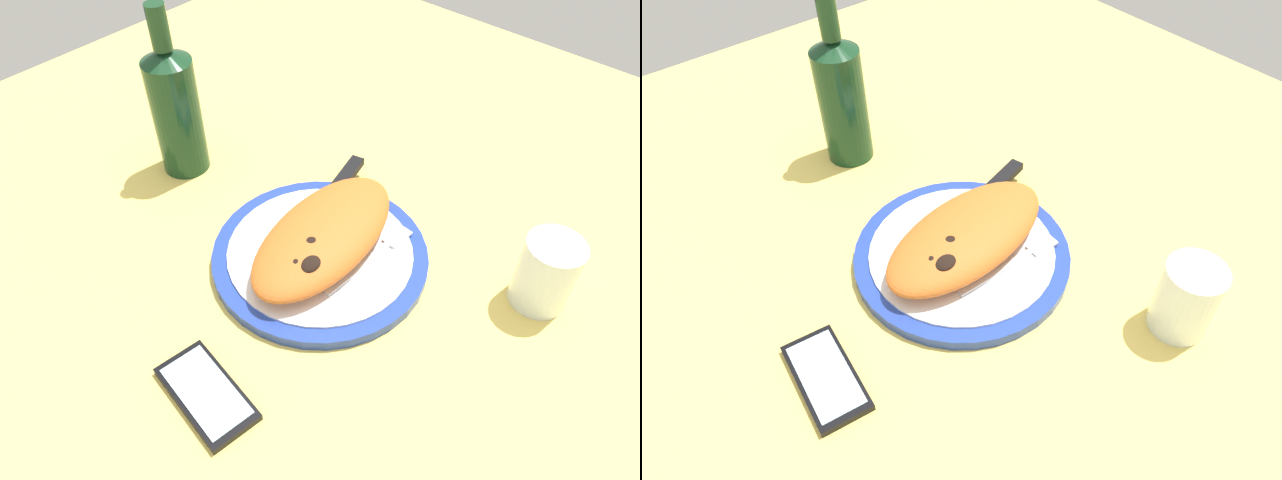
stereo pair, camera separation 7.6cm
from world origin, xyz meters
TOP-DOWN VIEW (x-y plane):
  - ground_plane at (0.00, 0.00)cm, footprint 150.00×150.00cm
  - plate at (0.00, 0.00)cm, footprint 28.79×28.79cm
  - calzone at (0.74, 0.01)cm, footprint 27.22×15.64cm
  - fork at (4.37, -6.04)cm, footprint 15.84×2.40cm
  - knife at (9.37, 5.70)cm, footprint 24.43×7.92cm
  - smartphone at (-23.45, -4.10)cm, footprint 7.95×13.26cm
  - water_glass at (13.34, -24.80)cm, footprint 7.08×7.08cm
  - wine_bottle at (1.07, 29.17)cm, footprint 7.20×7.20cm

SIDE VIEW (x-z plane):
  - ground_plane at x=0.00cm, z-range -3.00..0.00cm
  - smartphone at x=-23.45cm, z-range -0.02..1.14cm
  - plate at x=0.00cm, z-range -0.03..1.83cm
  - fork at x=4.37cm, z-range 1.87..2.27cm
  - knife at x=9.37cm, z-range 1.77..2.97cm
  - calzone at x=0.74cm, z-range 1.88..6.58cm
  - water_glass at x=13.34cm, z-range -0.67..9.15cm
  - wine_bottle at x=1.07cm, z-range -2.55..23.57cm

